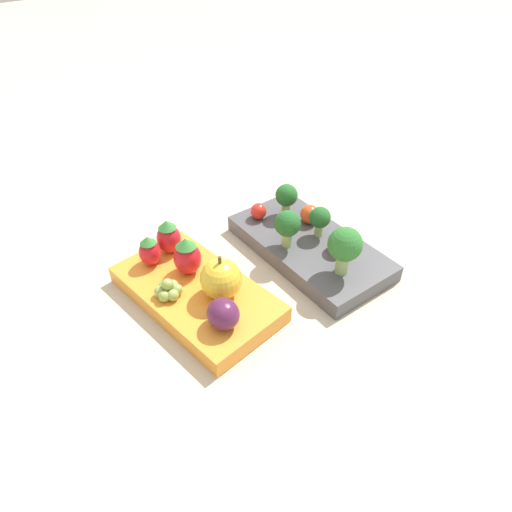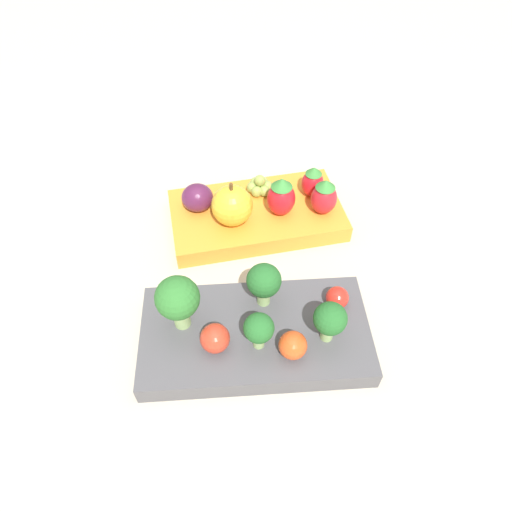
{
  "view_description": "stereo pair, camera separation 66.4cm",
  "coord_description": "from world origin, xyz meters",
  "px_view_note": "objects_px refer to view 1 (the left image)",
  "views": [
    {
      "loc": [
        0.34,
        -0.27,
        0.39
      ],
      "look_at": [
        0.0,
        0.0,
        0.03
      ],
      "focal_mm": 32.0,
      "sensor_mm": 36.0,
      "label": 1
    },
    {
      "loc": [
        0.04,
        0.32,
        0.4
      ],
      "look_at": [
        0.0,
        0.0,
        0.03
      ],
      "focal_mm": 32.0,
      "sensor_mm": 36.0,
      "label": 2
    }
  ],
  "objects_px": {
    "apple": "(221,279)",
    "cherry_tomato_2": "(310,214)",
    "cherry_tomato_0": "(340,242)",
    "strawberry_2": "(187,256)",
    "cherry_tomato_1": "(259,211)",
    "grape_cluster": "(168,290)",
    "bento_box_fruit": "(196,294)",
    "broccoli_floret_1": "(345,246)",
    "strawberry_1": "(169,237)",
    "bento_box_savoury": "(309,247)",
    "broccoli_floret_0": "(286,196)",
    "strawberry_0": "(150,251)",
    "plum": "(223,314)",
    "broccoli_floret_3": "(287,224)",
    "broccoli_floret_2": "(320,218)"
  },
  "relations": [
    {
      "from": "bento_box_savoury",
      "to": "broccoli_floret_0",
      "type": "bearing_deg",
      "value": 166.35
    },
    {
      "from": "bento_box_savoury",
      "to": "grape_cluster",
      "type": "distance_m",
      "value": 0.2
    },
    {
      "from": "broccoli_floret_1",
      "to": "strawberry_2",
      "type": "relative_size",
      "value": 1.24
    },
    {
      "from": "grape_cluster",
      "to": "broccoli_floret_1",
      "type": "bearing_deg",
      "value": 62.51
    },
    {
      "from": "strawberry_0",
      "to": "broccoli_floret_2",
      "type": "bearing_deg",
      "value": 66.5
    },
    {
      "from": "cherry_tomato_0",
      "to": "strawberry_2",
      "type": "distance_m",
      "value": 0.19
    },
    {
      "from": "apple",
      "to": "bento_box_fruit",
      "type": "bearing_deg",
      "value": -150.29
    },
    {
      "from": "bento_box_fruit",
      "to": "broccoli_floret_1",
      "type": "bearing_deg",
      "value": 59.97
    },
    {
      "from": "plum",
      "to": "bento_box_savoury",
      "type": "bearing_deg",
      "value": 105.83
    },
    {
      "from": "bento_box_fruit",
      "to": "cherry_tomato_1",
      "type": "xyz_separation_m",
      "value": [
        -0.06,
        0.15,
        0.02
      ]
    },
    {
      "from": "strawberry_0",
      "to": "strawberry_1",
      "type": "height_order",
      "value": "strawberry_1"
    },
    {
      "from": "broccoli_floret_3",
      "to": "cherry_tomato_0",
      "type": "relative_size",
      "value": 1.86
    },
    {
      "from": "broccoli_floret_3",
      "to": "strawberry_1",
      "type": "bearing_deg",
      "value": -124.18
    },
    {
      "from": "bento_box_fruit",
      "to": "cherry_tomato_0",
      "type": "xyz_separation_m",
      "value": [
        0.06,
        0.18,
        0.03
      ]
    },
    {
      "from": "broccoli_floret_2",
      "to": "cherry_tomato_2",
      "type": "xyz_separation_m",
      "value": [
        -0.03,
        0.01,
        -0.01
      ]
    },
    {
      "from": "cherry_tomato_1",
      "to": "plum",
      "type": "relative_size",
      "value": 0.61
    },
    {
      "from": "apple",
      "to": "cherry_tomato_2",
      "type": "bearing_deg",
      "value": 103.08
    },
    {
      "from": "broccoli_floret_3",
      "to": "strawberry_1",
      "type": "relative_size",
      "value": 1.1
    },
    {
      "from": "bento_box_fruit",
      "to": "grape_cluster",
      "type": "relative_size",
      "value": 6.53
    },
    {
      "from": "bento_box_fruit",
      "to": "broccoli_floret_2",
      "type": "bearing_deg",
      "value": 84.42
    },
    {
      "from": "strawberry_1",
      "to": "broccoli_floret_0",
      "type": "bearing_deg",
      "value": 79.75
    },
    {
      "from": "cherry_tomato_0",
      "to": "strawberry_1",
      "type": "bearing_deg",
      "value": -128.64
    },
    {
      "from": "plum",
      "to": "cherry_tomato_0",
      "type": "bearing_deg",
      "value": 93.4
    },
    {
      "from": "plum",
      "to": "strawberry_1",
      "type": "bearing_deg",
      "value": 172.0
    },
    {
      "from": "broccoli_floret_3",
      "to": "apple",
      "type": "bearing_deg",
      "value": -78.98
    },
    {
      "from": "cherry_tomato_2",
      "to": "strawberry_2",
      "type": "bearing_deg",
      "value": -94.87
    },
    {
      "from": "bento_box_fruit",
      "to": "apple",
      "type": "relative_size",
      "value": 3.84
    },
    {
      "from": "bento_box_savoury",
      "to": "strawberry_1",
      "type": "xyz_separation_m",
      "value": [
        -0.1,
        -0.16,
        0.03
      ]
    },
    {
      "from": "broccoli_floret_0",
      "to": "cherry_tomato_2",
      "type": "bearing_deg",
      "value": 20.17
    },
    {
      "from": "bento_box_savoury",
      "to": "broccoli_floret_2",
      "type": "relative_size",
      "value": 5.23
    },
    {
      "from": "cherry_tomato_1",
      "to": "plum",
      "type": "xyz_separation_m",
      "value": [
        0.13,
        -0.16,
        0.01
      ]
    },
    {
      "from": "cherry_tomato_1",
      "to": "broccoli_floret_3",
      "type": "bearing_deg",
      "value": -8.97
    },
    {
      "from": "cherry_tomato_2",
      "to": "plum",
      "type": "distance_m",
      "value": 0.22
    },
    {
      "from": "cherry_tomato_1",
      "to": "cherry_tomato_0",
      "type": "bearing_deg",
      "value": 15.73
    },
    {
      "from": "bento_box_fruit",
      "to": "strawberry_1",
      "type": "bearing_deg",
      "value": 171.09
    },
    {
      "from": "cherry_tomato_0",
      "to": "strawberry_0",
      "type": "distance_m",
      "value": 0.24
    },
    {
      "from": "strawberry_0",
      "to": "cherry_tomato_1",
      "type": "bearing_deg",
      "value": 87.82
    },
    {
      "from": "broccoli_floret_2",
      "to": "strawberry_2",
      "type": "distance_m",
      "value": 0.18
    },
    {
      "from": "strawberry_2",
      "to": "grape_cluster",
      "type": "xyz_separation_m",
      "value": [
        0.02,
        -0.04,
        -0.02
      ]
    },
    {
      "from": "bento_box_fruit",
      "to": "broccoli_floret_2",
      "type": "height_order",
      "value": "broccoli_floret_2"
    },
    {
      "from": "cherry_tomato_1",
      "to": "strawberry_1",
      "type": "distance_m",
      "value": 0.14
    },
    {
      "from": "strawberry_1",
      "to": "strawberry_0",
      "type": "bearing_deg",
      "value": -77.02
    },
    {
      "from": "cherry_tomato_0",
      "to": "strawberry_1",
      "type": "distance_m",
      "value": 0.22
    },
    {
      "from": "bento_box_fruit",
      "to": "broccoli_floret_1",
      "type": "relative_size",
      "value": 3.41
    },
    {
      "from": "broccoli_floret_0",
      "to": "strawberry_1",
      "type": "bearing_deg",
      "value": -100.25
    },
    {
      "from": "broccoli_floret_0",
      "to": "apple",
      "type": "height_order",
      "value": "apple"
    },
    {
      "from": "bento_box_fruit",
      "to": "cherry_tomato_1",
      "type": "bearing_deg",
      "value": 113.49
    },
    {
      "from": "broccoli_floret_1",
      "to": "strawberry_0",
      "type": "height_order",
      "value": "broccoli_floret_1"
    },
    {
      "from": "strawberry_1",
      "to": "grape_cluster",
      "type": "bearing_deg",
      "value": -31.67
    },
    {
      "from": "cherry_tomato_1",
      "to": "grape_cluster",
      "type": "xyz_separation_m",
      "value": [
        0.06,
        -0.18,
        -0.0
      ]
    }
  ]
}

